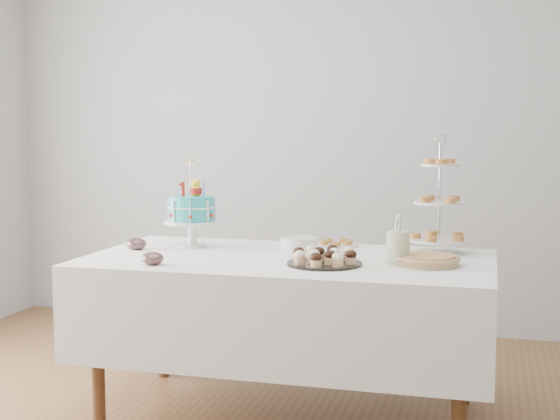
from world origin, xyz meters
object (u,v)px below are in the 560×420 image
(cupcake_tray, at_px, (324,256))
(jam_bowl_b, at_px, (136,244))
(table, at_px, (288,304))
(pastry_plate, at_px, (336,243))
(birthday_cake, at_px, (192,223))
(jam_bowl_a, at_px, (153,259))
(plate_stack, at_px, (299,245))
(tiered_stand, at_px, (439,203))
(pie, at_px, (428,259))
(utensil_pitcher, at_px, (398,246))

(cupcake_tray, distance_m, jam_bowl_b, 1.03)
(table, height_order, jam_bowl_b, jam_bowl_b)
(cupcake_tray, bearing_deg, pastry_plate, 95.60)
(birthday_cake, distance_m, jam_bowl_a, 0.56)
(plate_stack, bearing_deg, tiered_stand, 12.10)
(pie, distance_m, tiered_stand, 0.43)
(table, height_order, tiered_stand, tiered_stand)
(tiered_stand, bearing_deg, pastry_plate, 171.14)
(jam_bowl_a, bearing_deg, jam_bowl_b, 124.40)
(utensil_pitcher, bearing_deg, pastry_plate, 145.07)
(pie, distance_m, plate_stack, 0.69)
(plate_stack, bearing_deg, jam_bowl_a, -135.59)
(tiered_stand, bearing_deg, jam_bowl_b, -168.88)
(birthday_cake, distance_m, cupcake_tray, 0.85)
(pie, bearing_deg, jam_bowl_a, -165.35)
(birthday_cake, xyz_separation_m, plate_stack, (0.57, -0.01, -0.09))
(cupcake_tray, xyz_separation_m, tiered_stand, (0.47, 0.48, 0.21))
(cupcake_tray, bearing_deg, table, 142.63)
(birthday_cake, xyz_separation_m, pastry_plate, (0.72, 0.21, -0.11))
(birthday_cake, distance_m, pie, 1.25)
(pastry_plate, distance_m, jam_bowl_b, 1.03)
(pie, bearing_deg, jam_bowl_b, 177.07)
(cupcake_tray, height_order, jam_bowl_b, cupcake_tray)
(cupcake_tray, distance_m, jam_bowl_a, 0.77)
(jam_bowl_a, relative_size, jam_bowl_b, 0.99)
(plate_stack, xyz_separation_m, jam_bowl_a, (-0.55, -0.54, -0.01))
(jam_bowl_b, height_order, utensil_pitcher, utensil_pitcher)
(pie, bearing_deg, tiered_stand, 86.46)
(jam_bowl_a, bearing_deg, table, 33.98)
(birthday_cake, distance_m, tiered_stand, 1.26)
(birthday_cake, xyz_separation_m, tiered_stand, (1.25, 0.13, 0.12))
(pastry_plate, bearing_deg, jam_bowl_b, -158.65)
(jam_bowl_a, bearing_deg, pastry_plate, 47.77)
(table, distance_m, plate_stack, 0.32)
(pie, xyz_separation_m, utensil_pitcher, (-0.13, -0.01, 0.06))
(tiered_stand, height_order, jam_bowl_a, tiered_stand)
(cupcake_tray, distance_m, pie, 0.46)
(jam_bowl_b, bearing_deg, birthday_cake, 33.66)
(table, xyz_separation_m, pastry_plate, (0.15, 0.40, 0.24))
(tiered_stand, bearing_deg, plate_stack, -167.90)
(tiered_stand, xyz_separation_m, pastry_plate, (-0.53, 0.08, -0.23))
(pie, xyz_separation_m, plate_stack, (-0.65, 0.22, 0.01))
(jam_bowl_a, distance_m, jam_bowl_b, 0.47)
(pastry_plate, height_order, jam_bowl_a, jam_bowl_a)
(birthday_cake, relative_size, jam_bowl_b, 4.43)
(birthday_cake, relative_size, pastry_plate, 1.99)
(jam_bowl_a, relative_size, utensil_pitcher, 0.44)
(tiered_stand, height_order, utensil_pitcher, tiered_stand)
(table, distance_m, jam_bowl_b, 0.84)
(pie, height_order, plate_stack, plate_stack)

